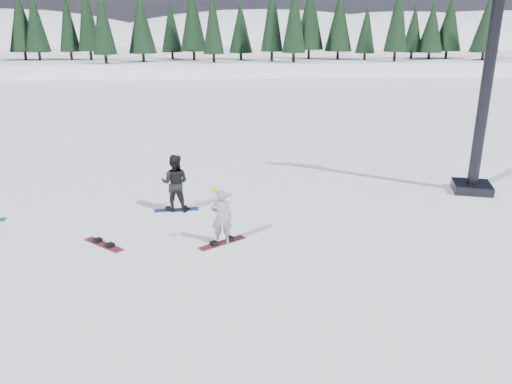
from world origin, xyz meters
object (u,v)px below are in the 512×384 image
(snowboarder_woman, at_px, (222,217))
(snowboarder_man, at_px, (175,183))
(lift_tower, at_px, (485,95))
(snowboard_loose_b, at_px, (104,245))

(snowboarder_woman, relative_size, snowboarder_man, 0.91)
(lift_tower, xyz_separation_m, snowboarder_woman, (-9.50, -4.14, -2.81))
(lift_tower, height_order, snowboarder_woman, lift_tower)
(lift_tower, bearing_deg, snowboarder_woman, -139.46)
(snowboarder_woman, bearing_deg, lift_tower, -153.86)
(lift_tower, distance_m, snowboarder_man, 11.44)
(snowboarder_man, bearing_deg, snowboarder_woman, 128.98)
(snowboarder_woman, distance_m, snowboarder_man, 3.24)
(lift_tower, relative_size, snowboarder_man, 4.56)
(snowboarder_woman, bearing_deg, snowboard_loose_b, 0.68)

